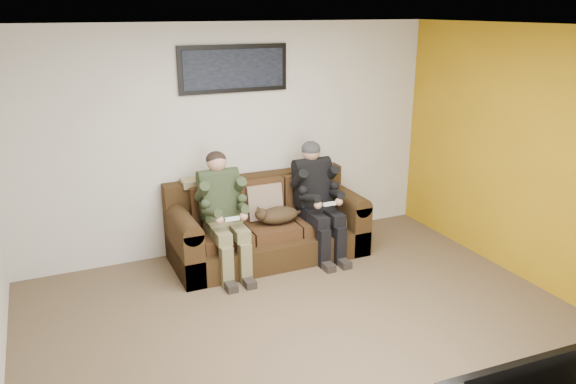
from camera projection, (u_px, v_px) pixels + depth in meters
name	position (u px, v px, depth m)	size (l,w,h in m)	color
floor	(320.00, 338.00, 4.89)	(5.00, 5.00, 0.00)	brown
ceiling	(327.00, 28.00, 4.08)	(5.00, 5.00, 0.00)	silver
wall_back	(233.00, 139.00, 6.43)	(5.00, 5.00, 0.00)	beige
wall_front	(554.00, 343.00, 2.53)	(5.00, 5.00, 0.00)	beige
wall_right	(551.00, 163.00, 5.45)	(4.50, 4.50, 0.00)	beige
accent_wall_right	(551.00, 163.00, 5.45)	(4.50, 4.50, 0.00)	#B38311
sofa	(266.00, 227.00, 6.46)	(2.18, 0.94, 0.89)	#33210F
throw_pillow	(264.00, 202.00, 6.40)	(0.42, 0.12, 0.40)	#856B57
throw_blanket	(201.00, 182.00, 6.27)	(0.45, 0.22, 0.08)	tan
person_left	(223.00, 207.00, 5.96)	(0.51, 0.87, 1.29)	#6E6744
person_right	(317.00, 193.00, 6.39)	(0.51, 0.86, 1.30)	black
cat	(277.00, 215.00, 6.26)	(0.66, 0.26, 0.24)	#45311B
framed_poster	(234.00, 69.00, 6.16)	(1.25, 0.05, 0.52)	black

